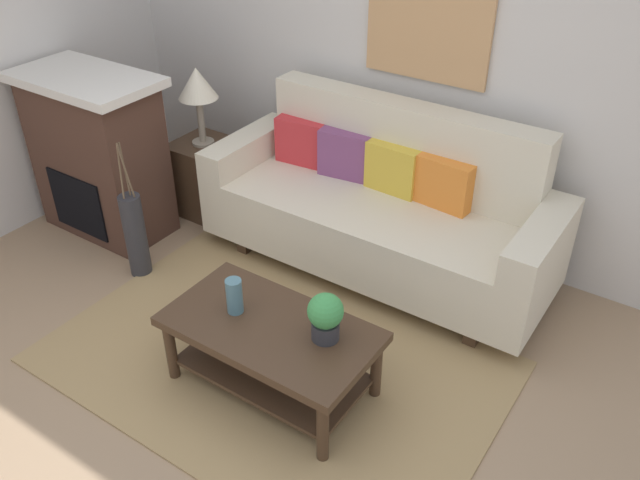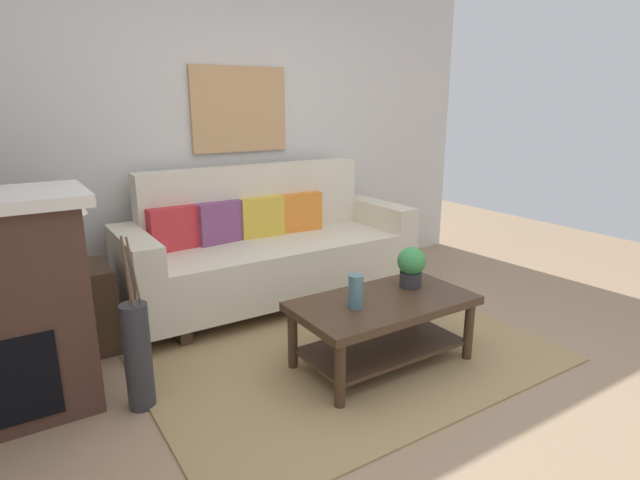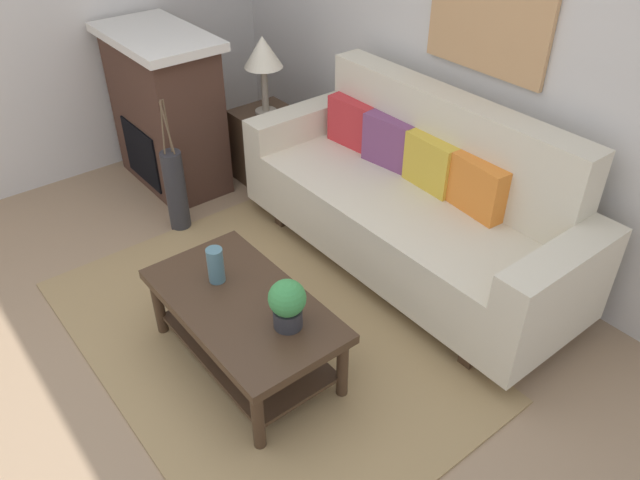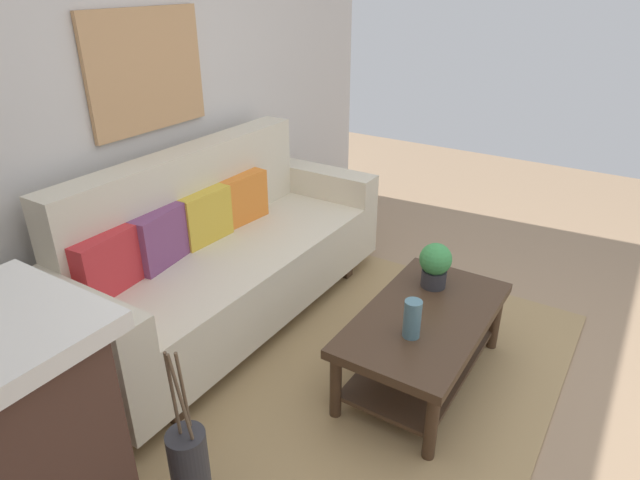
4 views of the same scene
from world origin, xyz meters
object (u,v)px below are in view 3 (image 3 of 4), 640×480
at_px(side_table, 268,146).
at_px(floor_vase, 176,191).
at_px(throw_pillow_crimson, 353,123).
at_px(tabletop_vase, 216,265).
at_px(fireplace, 166,110).
at_px(throw_pillow_orange, 478,187).
at_px(coffee_table, 244,318).
at_px(throw_pillow_plum, 389,142).
at_px(table_lamp, 263,55).
at_px(framed_painting, 489,11).
at_px(potted_plant_tabletop, 287,303).
at_px(throw_pillow_mustard, 431,163).
at_px(couch, 413,205).

xyz_separation_m(side_table, floor_vase, (0.17, -0.88, 0.01)).
xyz_separation_m(throw_pillow_crimson, tabletop_vase, (0.60, -1.44, -0.15)).
bearing_deg(side_table, throw_pillow_crimson, 16.51).
xyz_separation_m(tabletop_vase, fireplace, (-1.78, 0.64, 0.06)).
xyz_separation_m(throw_pillow_crimson, fireplace, (-1.18, -0.80, -0.09)).
relative_size(throw_pillow_crimson, floor_vase, 0.61).
distance_m(throw_pillow_orange, tabletop_vase, 1.53).
height_order(coffee_table, tabletop_vase, tabletop_vase).
relative_size(throw_pillow_crimson, throw_pillow_plum, 1.00).
bearing_deg(fireplace, side_table, 52.39).
xyz_separation_m(table_lamp, framed_painting, (1.45, 0.56, 0.52)).
bearing_deg(throw_pillow_plum, tabletop_vase, -80.65).
relative_size(fireplace, framed_painting, 1.40).
bearing_deg(fireplace, potted_plant_tabletop, -13.69).
bearing_deg(throw_pillow_orange, floor_vase, -146.21).
bearing_deg(framed_painting, tabletop_vase, -93.96).
relative_size(potted_plant_tabletop, framed_painting, 0.32).
bearing_deg(table_lamp, throw_pillow_mustard, 8.47).
relative_size(couch, throw_pillow_orange, 6.39).
distance_m(throw_pillow_mustard, table_lamp, 1.50).
height_order(throw_pillow_orange, tabletop_vase, throw_pillow_orange).
distance_m(fireplace, framed_painting, 2.40).
bearing_deg(coffee_table, table_lamp, 141.78).
height_order(couch, throw_pillow_crimson, couch).
bearing_deg(coffee_table, throw_pillow_orange, 79.47).
bearing_deg(fireplace, coffee_table, -17.60).
distance_m(couch, throw_pillow_plum, 0.46).
height_order(potted_plant_tabletop, floor_vase, potted_plant_tabletop).
bearing_deg(throw_pillow_plum, table_lamp, -168.79).
relative_size(throw_pillow_crimson, side_table, 0.64).
relative_size(coffee_table, potted_plant_tabletop, 4.20).
xyz_separation_m(throw_pillow_crimson, coffee_table, (0.82, -1.43, -0.37)).
bearing_deg(table_lamp, fireplace, -127.61).
height_order(throw_pillow_mustard, tabletop_vase, throw_pillow_mustard).
relative_size(couch, side_table, 4.11).
bearing_deg(couch, throw_pillow_crimson, 170.16).
relative_size(throw_pillow_mustard, floor_vase, 0.61).
height_order(fireplace, floor_vase, fireplace).
height_order(tabletop_vase, potted_plant_tabletop, potted_plant_tabletop).
bearing_deg(throw_pillow_mustard, side_table, -171.53).
relative_size(potted_plant_tabletop, floor_vase, 0.45).
xyz_separation_m(tabletop_vase, floor_vase, (-1.15, 0.35, -0.24)).
relative_size(throw_pillow_mustard, side_table, 0.64).
bearing_deg(potted_plant_tabletop, fireplace, 166.31).
bearing_deg(throw_pillow_crimson, throw_pillow_orange, 0.00).
height_order(throw_pillow_plum, floor_vase, throw_pillow_plum).
distance_m(throw_pillow_mustard, throw_pillow_orange, 0.36).
xyz_separation_m(throw_pillow_mustard, fireplace, (-1.90, -0.80, -0.09)).
xyz_separation_m(potted_plant_tabletop, side_table, (-1.83, 1.14, -0.29)).
bearing_deg(throw_pillow_orange, framed_painting, 136.63).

